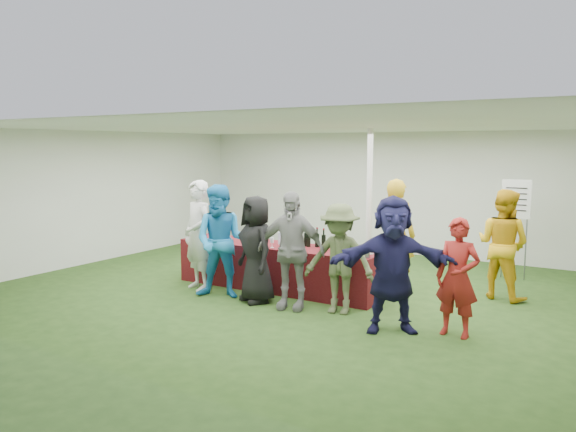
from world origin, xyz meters
The scene contains 18 objects.
ground centered at (0.00, 0.00, 0.00)m, with size 60.00×60.00×0.00m, color #284719.
tent centered at (0.50, 1.20, 1.35)m, with size 10.00×10.00×10.00m.
serving_table centered at (-0.57, -0.12, 0.38)m, with size 3.60×0.80×0.75m, color #5D1519.
wine_bottles centered at (-0.02, 0.01, 0.87)m, with size 0.54×0.14×0.32m.
wine_glasses centered at (-0.97, -0.37, 0.86)m, with size 2.77×0.18×0.16m.
water_bottle centered at (-0.58, -0.04, 0.85)m, with size 0.07×0.07×0.23m.
bar_towel centered at (0.98, -0.07, 0.77)m, with size 0.25×0.18×0.03m, color white.
dump_bucket centered at (1.06, -0.34, 0.84)m, with size 0.22×0.22×0.18m, color slate.
wine_list_sign centered at (2.68, 2.71, 1.32)m, with size 0.50×0.03×1.80m.
staff_pourer centered at (1.13, 0.82, 0.93)m, with size 0.68×0.45×1.87m, color gold.
staff_back centered at (2.76, 1.21, 0.87)m, with size 0.84×0.66×1.73m, color gold.
customer_0 centered at (-1.68, -0.85, 0.92)m, with size 0.67×0.44×1.84m, color silver.
customer_1 centered at (-1.04, -1.03, 0.90)m, with size 0.87×0.68×1.79m, color #1E80C3.
customer_2 centered at (-0.43, -0.96, 0.82)m, with size 0.80×0.52×1.64m, color black.
customer_3 centered at (0.21, -1.00, 0.87)m, with size 1.02×0.43×1.74m, color gray.
customer_4 centered at (0.92, -0.84, 0.79)m, with size 1.02×0.59×1.59m, color #495431.
customer_5 centered at (1.86, -1.20, 0.88)m, with size 1.64×0.52×1.77m, color #181740.
customer_6 centered at (2.62, -0.94, 0.76)m, with size 0.55×0.36×1.51m, color maroon.
Camera 1 is at (4.39, -7.93, 2.39)m, focal length 35.00 mm.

